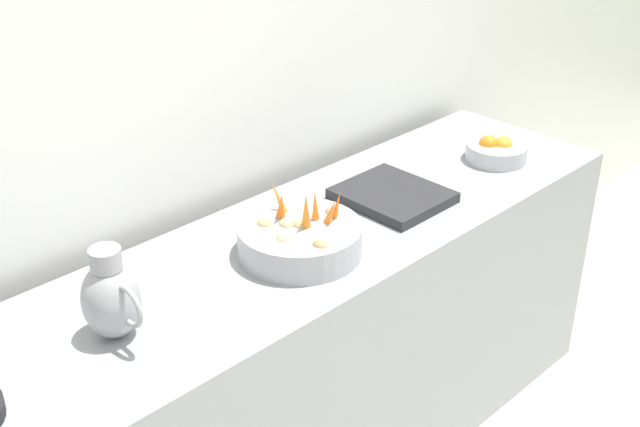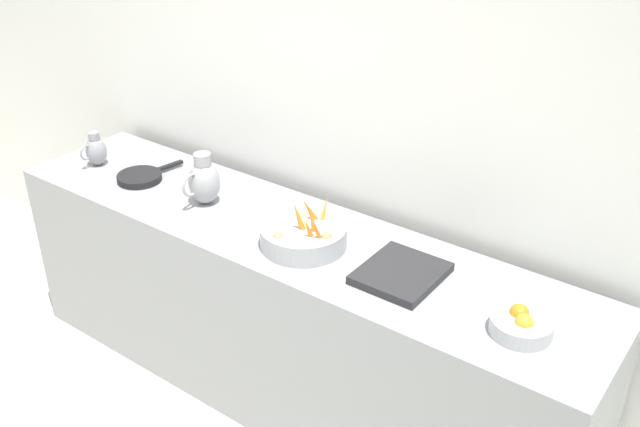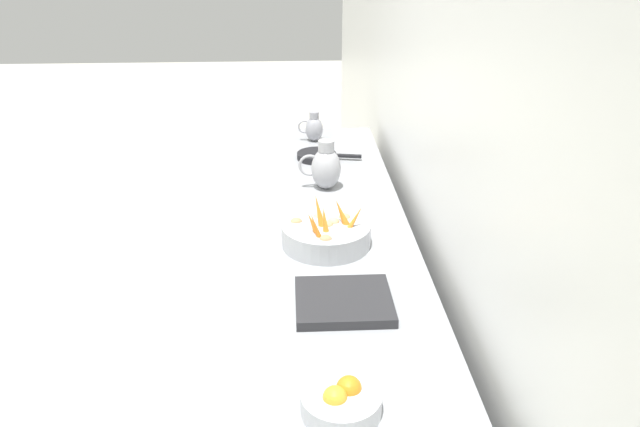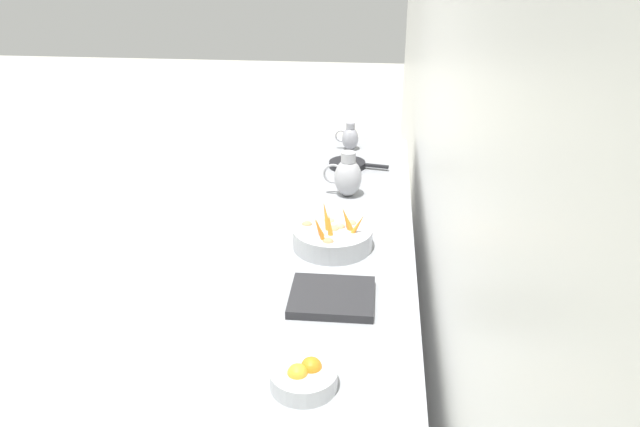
# 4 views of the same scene
# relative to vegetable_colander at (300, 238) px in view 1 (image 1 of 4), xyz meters

# --- Properties ---
(tile_wall_left) EXTENTS (0.10, 9.70, 3.00)m
(tile_wall_left) POSITION_rel_vegetable_colander_xyz_m (-0.49, 0.35, 0.51)
(tile_wall_left) COLOR white
(tile_wall_left) RESTS_ON ground_plane
(prep_counter) EXTENTS (0.66, 2.95, 0.94)m
(prep_counter) POSITION_rel_vegetable_colander_xyz_m (-0.06, -0.15, -0.52)
(prep_counter) COLOR gray
(prep_counter) RESTS_ON ground_plane
(vegetable_colander) EXTENTS (0.37, 0.37, 0.23)m
(vegetable_colander) POSITION_rel_vegetable_colander_xyz_m (0.00, 0.00, 0.00)
(vegetable_colander) COLOR #9EA0A5
(vegetable_colander) RESTS_ON prep_counter
(orange_bowl) EXTENTS (0.23, 0.23, 0.10)m
(orange_bowl) POSITION_rel_vegetable_colander_xyz_m (0.02, 0.99, -0.01)
(orange_bowl) COLOR #ADAFB5
(orange_bowl) RESTS_ON prep_counter
(metal_pitcher_tall) EXTENTS (0.21, 0.15, 0.25)m
(metal_pitcher_tall) POSITION_rel_vegetable_colander_xyz_m (-0.03, -0.62, 0.06)
(metal_pitcher_tall) COLOR #939399
(metal_pitcher_tall) RESTS_ON prep_counter
(counter_sink_basin) EXTENTS (0.34, 0.30, 0.04)m
(counter_sink_basin) POSITION_rel_vegetable_colander_xyz_m (-0.03, 0.46, -0.03)
(counter_sink_basin) COLOR #232326
(counter_sink_basin) RESTS_ON prep_counter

